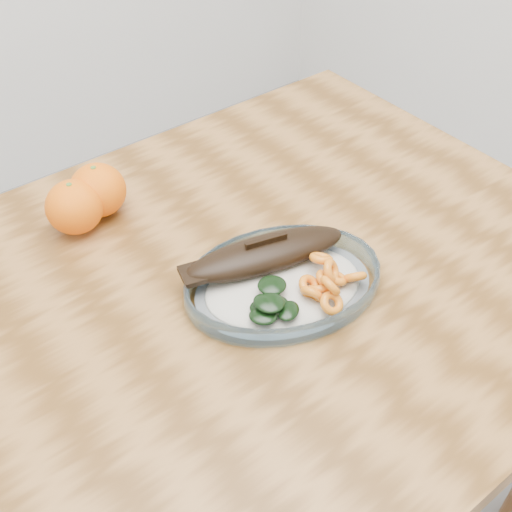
% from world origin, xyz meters
% --- Properties ---
extents(dining_table, '(1.20, 0.80, 0.75)m').
position_xyz_m(dining_table, '(0.00, 0.00, 0.65)').
color(dining_table, '#5A3815').
rests_on(dining_table, ground).
extents(plated_meal, '(0.61, 0.61, 0.08)m').
position_xyz_m(plated_meal, '(0.11, -0.04, 0.77)').
color(plated_meal, white).
rests_on(plated_meal, dining_table).
extents(orange_left, '(0.09, 0.09, 0.09)m').
position_xyz_m(orange_left, '(-0.01, 0.26, 0.79)').
color(orange_left, '#FF4805').
rests_on(orange_left, dining_table).
extents(orange_right, '(0.08, 0.08, 0.08)m').
position_xyz_m(orange_right, '(-0.05, 0.24, 0.79)').
color(orange_right, '#FF4805').
rests_on(orange_right, dining_table).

